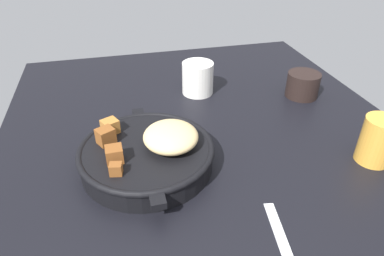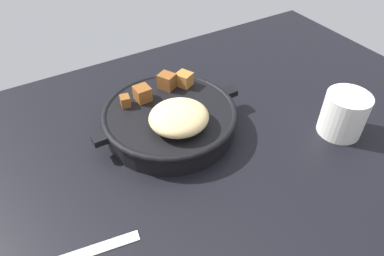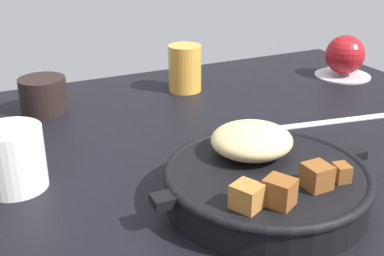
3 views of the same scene
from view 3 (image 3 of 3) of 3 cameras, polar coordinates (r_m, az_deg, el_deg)
The scene contains 8 objects.
ground_plane at distance 71.37cm, azimuth 0.73°, elevation -4.54°, with size 111.62×86.28×2.40cm, color black.
cast_iron_skillet at distance 60.55cm, azimuth 8.39°, elevation -5.73°, with size 29.16×24.82×8.20cm.
saucer_plate at distance 112.20cm, azimuth 16.88°, elevation 5.85°, with size 11.75×11.75×0.60cm, color #B7BABF.
red_apple at distance 111.02cm, azimuth 17.14°, elevation 8.03°, with size 8.25×8.25×8.25cm, color maroon.
butter_knife at distance 87.00cm, azimuth 16.20°, elevation 0.81°, with size 20.50×1.60×0.36cm, color silver.
coffee_mug_dark at distance 90.56cm, azimuth -16.68°, elevation 3.62°, with size 8.09×8.09×6.18cm, color black.
ceramic_mug_white at distance 66.16cm, azimuth -19.83°, elevation -3.30°, with size 7.89×7.89×8.14cm, color silver.
juice_glass_amber at distance 97.40cm, azimuth -0.82°, elevation 6.88°, with size 6.42×6.42×9.04cm, color gold.
Camera 3 is at (-27.84, -56.56, 32.26)cm, focal length 46.52 mm.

